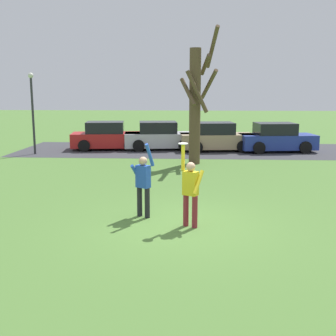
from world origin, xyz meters
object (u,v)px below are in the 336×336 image
person_defender (143,182)px  parked_car_red (107,137)px  parked_car_tan (216,138)px  person_catcher (191,189)px  parked_car_blue (276,138)px  lamppost_by_lot (32,105)px  bare_tree_tall (196,102)px  frisbee_disc (183,144)px  parked_car_silver (160,137)px

person_defender → parked_car_red: person_defender is taller
parked_car_red → parked_car_tan: (6.23, -0.16, 0.00)m
person_catcher → parked_car_blue: size_ratio=0.48×
parked_car_red → lamppost_by_lot: lamppost_by_lot is taller
bare_tree_tall → lamppost_by_lot: bearing=163.9°
bare_tree_tall → lamppost_by_lot: bare_tree_tall is taller
frisbee_disc → bare_tree_tall: bare_tree_tall is taller
parked_car_tan → parked_car_blue: 3.34m
person_defender → parked_car_blue: person_defender is taller
parked_car_red → parked_car_silver: bearing=-3.6°
person_defender → lamppost_by_lot: size_ratio=0.48×
person_defender → parked_car_tan: 13.17m
parked_car_blue → lamppost_by_lot: 13.33m
person_defender → person_catcher: bearing=-0.0°
person_catcher → parked_car_silver: bearing=-51.5°
parked_car_silver → bare_tree_tall: bearing=-74.1°
parked_car_silver → frisbee_disc: bearing=-90.5°
person_catcher → parked_car_tan: size_ratio=0.48×
frisbee_disc → parked_car_red: size_ratio=0.06×
parked_car_tan → parked_car_blue: size_ratio=1.00×
person_defender → parked_car_tan: bearing=109.5°
person_catcher → parked_car_silver: (-1.84, 14.02, -0.25)m
parked_car_silver → parked_car_tan: size_ratio=1.00×
parked_car_red → lamppost_by_lot: (-3.52, -2.06, 1.86)m
parked_car_tan → parked_car_blue: (3.33, -0.14, 0.00)m
person_defender → parked_car_blue: bearing=96.0°
frisbee_disc → parked_car_blue: size_ratio=0.06×
parked_car_blue → lamppost_by_lot: lamppost_by_lot is taller
parked_car_red → bare_tree_tall: (5.05, -4.55, 2.13)m
person_defender → bare_tree_tall: bearing=111.3°
frisbee_disc → parked_car_silver: 14.06m
person_defender → bare_tree_tall: bare_tree_tall is taller
person_defender → parked_car_silver: (-0.57, 13.25, -0.25)m
person_defender → parked_car_silver: size_ratio=0.48×
parked_car_blue → parked_car_tan: bearing=170.3°
frisbee_disc → parked_car_silver: size_ratio=0.06×
frisbee_disc → bare_tree_tall: (0.38, 9.16, 0.77)m
person_catcher → frisbee_disc: 1.13m
frisbee_disc → parked_car_tan: bearing=83.4°
parked_car_red → parked_car_tan: same height
bare_tree_tall → parked_car_red: bearing=138.0°
parked_car_silver → parked_car_red: bearing=176.4°
person_catcher → lamppost_by_lot: size_ratio=0.49×
parked_car_blue → bare_tree_tall: (-4.51, -4.24, 2.13)m
person_catcher → bare_tree_tall: (0.19, 9.28, 1.88)m
parked_car_red → lamppost_by_lot: size_ratio=1.01×
frisbee_disc → lamppost_by_lot: bearing=125.1°
frisbee_disc → lamppost_by_lot: size_ratio=0.06×
person_defender → frisbee_disc: size_ratio=8.47×
person_catcher → lamppost_by_lot: (-8.38, 11.76, 1.60)m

